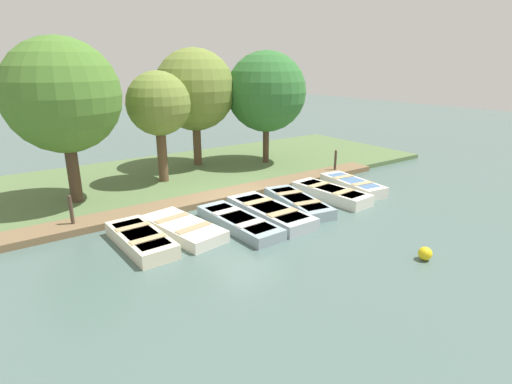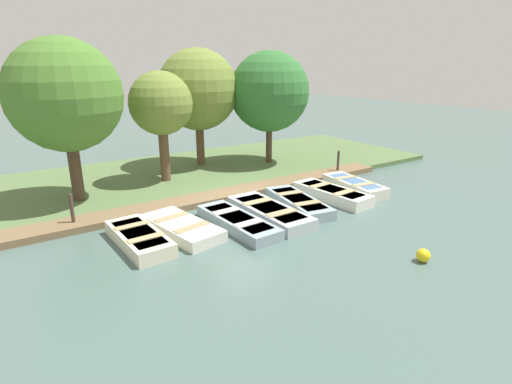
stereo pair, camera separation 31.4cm
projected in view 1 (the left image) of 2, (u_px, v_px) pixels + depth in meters
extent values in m
plane|color=#4C6660|center=(245.00, 206.00, 14.39)|extent=(80.00, 80.00, 0.00)
cube|color=#567042|center=(185.00, 174.00, 18.24)|extent=(8.00, 24.00, 0.21)
cube|color=brown|center=(227.00, 195.00, 15.33)|extent=(1.09, 15.28, 0.22)
cube|color=beige|center=(141.00, 240.00, 11.20)|extent=(2.85, 1.19, 0.40)
cube|color=#6B7F51|center=(140.00, 234.00, 11.14)|extent=(2.34, 0.93, 0.03)
cube|color=tan|center=(148.00, 239.00, 10.73)|extent=(0.32, 0.99, 0.03)
cube|color=tan|center=(133.00, 227.00, 11.53)|extent=(0.32, 0.99, 0.03)
cube|color=silver|center=(183.00, 228.00, 12.03)|extent=(3.07, 1.70, 0.35)
cube|color=#994C33|center=(183.00, 223.00, 11.98)|extent=(2.51, 1.35, 0.03)
cube|color=tan|center=(194.00, 228.00, 11.60)|extent=(0.48, 1.17, 0.03)
cube|color=tan|center=(172.00, 218.00, 12.34)|extent=(0.48, 1.17, 0.03)
cube|color=#8C9EA8|center=(239.00, 222.00, 12.51)|extent=(3.42, 1.20, 0.34)
cube|color=#994C33|center=(239.00, 217.00, 12.46)|extent=(2.80, 0.94, 0.03)
cube|color=beige|center=(251.00, 223.00, 11.97)|extent=(0.38, 0.98, 0.03)
cube|color=beige|center=(227.00, 211.00, 12.93)|extent=(0.38, 0.98, 0.03)
cube|color=#B2BCC1|center=(270.00, 212.00, 13.28)|extent=(3.49, 1.24, 0.38)
cube|color=teal|center=(270.00, 207.00, 13.23)|extent=(2.86, 0.97, 0.03)
cube|color=tan|center=(283.00, 212.00, 12.71)|extent=(0.36, 1.12, 0.03)
cube|color=tan|center=(258.00, 201.00, 13.73)|extent=(0.36, 1.12, 0.03)
cube|color=#8C9EA8|center=(298.00, 203.00, 14.24)|extent=(3.36, 1.58, 0.36)
cube|color=#994C33|center=(298.00, 198.00, 14.19)|extent=(2.75, 1.25, 0.03)
cube|color=tan|center=(307.00, 203.00, 13.66)|extent=(0.48, 1.01, 0.03)
cube|color=tan|center=(289.00, 193.00, 14.71)|extent=(0.48, 1.01, 0.03)
cube|color=silver|center=(331.00, 193.00, 15.16)|extent=(3.20, 1.31, 0.41)
cube|color=#6B7F51|center=(331.00, 189.00, 15.10)|extent=(2.62, 1.03, 0.03)
cube|color=tan|center=(344.00, 192.00, 14.66)|extent=(0.39, 1.00, 0.03)
cube|color=tan|center=(319.00, 184.00, 15.53)|extent=(0.39, 1.00, 0.03)
cube|color=silver|center=(352.00, 185.00, 16.20)|extent=(3.02, 1.36, 0.41)
cube|color=#4C709E|center=(353.00, 181.00, 16.14)|extent=(2.47, 1.08, 0.03)
cube|color=tan|center=(362.00, 183.00, 15.67)|extent=(0.40, 0.98, 0.03)
cube|color=tan|center=(344.00, 177.00, 16.59)|extent=(0.40, 0.98, 0.03)
cylinder|color=#47382D|center=(72.00, 214.00, 12.16)|extent=(0.11, 0.11, 1.08)
sphere|color=#47382D|center=(69.00, 197.00, 11.99)|extent=(0.10, 0.10, 0.10)
cylinder|color=#47382D|center=(335.00, 163.00, 18.41)|extent=(0.11, 0.11, 1.08)
sphere|color=#47382D|center=(336.00, 151.00, 18.24)|extent=(0.10, 0.10, 0.10)
sphere|color=yellow|center=(425.00, 254.00, 10.41)|extent=(0.36, 0.36, 0.36)
cylinder|color=#4C3828|center=(73.00, 168.00, 13.94)|extent=(0.41, 0.41, 2.86)
sphere|color=#4C7A2D|center=(62.00, 96.00, 13.18)|extent=(3.79, 3.79, 3.79)
cylinder|color=brown|center=(162.00, 154.00, 16.44)|extent=(0.40, 0.40, 2.71)
sphere|color=olive|center=(159.00, 103.00, 15.82)|extent=(2.54, 2.54, 2.54)
cylinder|color=brown|center=(197.00, 141.00, 19.18)|extent=(0.39, 0.39, 2.73)
sphere|color=olive|center=(195.00, 90.00, 18.44)|extent=(3.74, 3.74, 3.74)
cylinder|color=#4C3828|center=(266.00, 140.00, 19.69)|extent=(0.30, 0.30, 2.60)
sphere|color=#337033|center=(266.00, 92.00, 18.98)|extent=(3.78, 3.78, 3.78)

